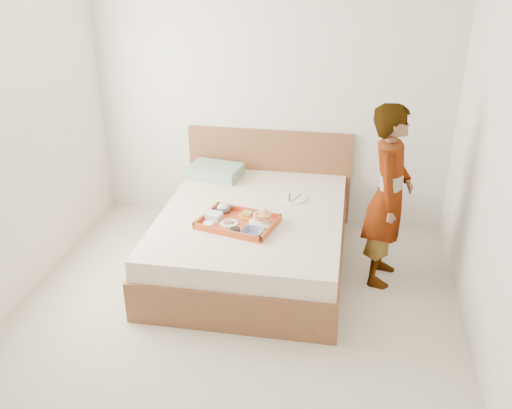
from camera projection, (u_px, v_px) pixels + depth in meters
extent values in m
cube|color=beige|center=(229.00, 334.00, 4.16)|extent=(3.50, 4.00, 0.01)
cube|color=silver|center=(270.00, 95.00, 5.37)|extent=(3.50, 0.01, 2.60)
cube|color=silver|center=(88.00, 404.00, 1.82)|extent=(3.50, 0.01, 2.60)
cube|color=silver|center=(511.00, 192.00, 3.32)|extent=(0.01, 4.00, 2.60)
cube|color=brown|center=(252.00, 238.00, 4.93)|extent=(1.65, 2.00, 0.53)
cube|color=brown|center=(269.00, 175.00, 5.70)|extent=(1.65, 0.06, 0.95)
cube|color=gray|center=(215.00, 171.00, 5.49)|extent=(0.55, 0.42, 0.12)
cube|color=#B84D1F|center=(238.00, 222.00, 4.59)|extent=(0.70, 0.58, 0.06)
cylinder|color=white|center=(261.00, 223.00, 4.58)|extent=(0.25, 0.25, 0.01)
imported|color=#171E49|center=(252.00, 232.00, 4.40)|extent=(0.21, 0.21, 0.04)
cylinder|color=black|center=(235.00, 231.00, 4.43)|extent=(0.11, 0.11, 0.03)
cylinder|color=white|center=(229.00, 223.00, 4.58)|extent=(0.18, 0.18, 0.01)
cylinder|color=orange|center=(247.00, 216.00, 4.70)|extent=(0.18, 0.18, 0.01)
imported|color=#171E49|center=(223.00, 209.00, 4.77)|extent=(0.16, 0.16, 0.04)
cube|color=silver|center=(214.00, 216.00, 4.64)|extent=(0.15, 0.13, 0.06)
cylinder|color=white|center=(208.00, 225.00, 4.53)|extent=(0.11, 0.11, 0.03)
cylinder|color=white|center=(293.00, 199.00, 5.04)|extent=(0.28, 0.28, 0.01)
imported|color=white|center=(388.00, 196.00, 4.53)|extent=(0.46, 0.62, 1.54)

